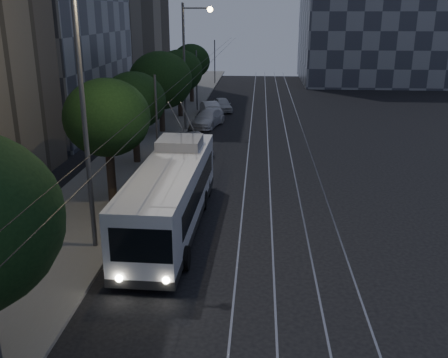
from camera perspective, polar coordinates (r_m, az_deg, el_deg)
ground at (r=22.13m, az=1.05°, el=-7.06°), size 120.00×120.00×0.00m
sidewalk at (r=41.92m, az=-7.76°, el=5.29°), size 5.00×90.00×0.15m
tram_rails at (r=41.09m, az=6.08°, el=4.98°), size 4.52×90.00×0.02m
overhead_wires at (r=40.84m, az=-4.45°, el=9.90°), size 2.23×90.00×6.00m
trolleybus at (r=22.90m, az=-6.03°, el=-1.72°), size 2.79×12.20×5.63m
pickup_silver at (r=32.44m, az=-5.41°, el=2.77°), size 2.68×5.71×1.58m
car_white_a at (r=35.91m, az=-3.26°, el=4.24°), size 3.17×4.51×1.42m
car_white_b at (r=44.09m, az=-1.87°, el=6.94°), size 3.09×5.19×1.41m
car_white_c at (r=48.48m, az=-1.51°, el=7.97°), size 2.65×4.38×1.36m
car_white_d at (r=51.01m, az=-0.18°, el=8.49°), size 2.48×4.20×1.34m
tree_1 at (r=25.51m, az=-13.23°, el=6.80°), size 4.30×4.30×6.55m
tree_2 at (r=32.72m, az=-10.27°, el=8.76°), size 4.09×4.09×6.04m
tree_3 at (r=41.33m, az=-7.25°, el=11.09°), size 5.15×5.15×6.64m
tree_4 at (r=47.59m, az=-5.12°, el=12.17°), size 4.34×4.34×6.32m
tree_5 at (r=55.61m, az=-3.78°, el=13.25°), size 4.09×4.09×6.35m
streetlamp_near at (r=20.03m, az=-14.78°, el=9.52°), size 2.65×0.44×11.11m
streetlamp_far at (r=41.74m, az=-4.01°, el=13.84°), size 2.48×0.44×10.28m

